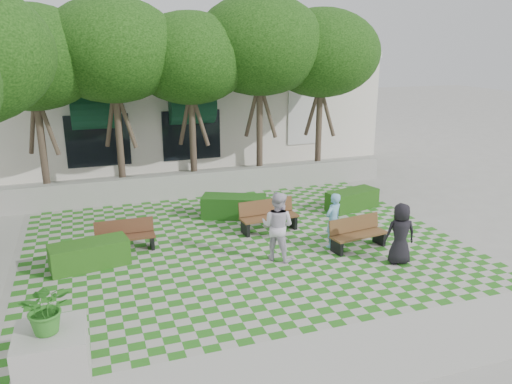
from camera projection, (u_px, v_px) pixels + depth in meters
name	position (u px, v px, depth m)	size (l,w,h in m)	color
ground	(257.00, 259.00, 13.34)	(90.00, 90.00, 0.00)	gray
lawn	(245.00, 245.00, 14.24)	(12.00, 12.00, 0.00)	#2B721E
sidewalk_south	(343.00, 360.00, 9.09)	(16.00, 2.00, 0.01)	#9E9B93
retaining_wall	(202.00, 184.00, 18.82)	(15.00, 0.36, 0.90)	#9E9B93
bench_east	(358.00, 234.00, 13.94)	(1.74, 0.79, 0.88)	brown
bench_mid	(268.00, 216.00, 15.25)	(1.83, 0.73, 0.94)	brown
bench_west	(125.00, 236.00, 13.80)	(1.62, 0.55, 0.85)	#502D1B
hedge_east	(352.00, 200.00, 17.29)	(1.88, 0.75, 0.66)	#1D4813
hedge_midright	(234.00, 207.00, 16.45)	(2.08, 0.83, 0.73)	#184612
hedge_west	(90.00, 255.00, 12.78)	(1.94, 0.78, 0.68)	#215015
planter_front	(52.00, 348.00, 8.08)	(1.13, 1.13, 1.98)	#9E9B93
person_blue	(333.00, 220.00, 13.93)	(0.58, 0.38, 1.58)	#76B4D7
person_dark	(400.00, 234.00, 12.88)	(0.80, 0.52, 1.63)	black
person_white	(278.00, 226.00, 13.09)	(0.91, 0.71, 1.86)	silver
tree_row	(145.00, 54.00, 16.64)	(17.70, 13.40, 7.41)	#47382B
building	(183.00, 104.00, 25.64)	(18.00, 8.92, 5.15)	white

